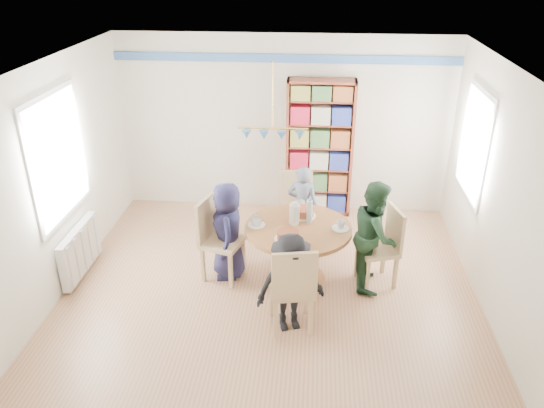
# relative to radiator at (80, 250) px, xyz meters

# --- Properties ---
(ground) EXTENTS (5.00, 5.00, 0.00)m
(ground) POSITION_rel_radiator_xyz_m (2.42, -0.30, -0.35)
(ground) COLOR tan
(room_shell) EXTENTS (5.00, 5.00, 5.00)m
(room_shell) POSITION_rel_radiator_xyz_m (2.16, 0.57, 1.30)
(room_shell) COLOR white
(room_shell) RESTS_ON ground
(radiator) EXTENTS (0.12, 1.00, 0.60)m
(radiator) POSITION_rel_radiator_xyz_m (0.00, 0.00, 0.00)
(radiator) COLOR silver
(radiator) RESTS_ON ground
(dining_table) EXTENTS (1.30, 1.30, 0.75)m
(dining_table) POSITION_rel_radiator_xyz_m (2.73, 0.11, 0.21)
(dining_table) COLOR brown
(dining_table) RESTS_ON ground
(chair_left) EXTENTS (0.58, 0.58, 1.06)m
(chair_left) POSITION_rel_radiator_xyz_m (1.72, 0.12, 0.23)
(chair_left) COLOR tan
(chair_left) RESTS_ON ground
(chair_right) EXTENTS (0.56, 0.56, 1.01)m
(chair_right) POSITION_rel_radiator_xyz_m (3.78, 0.15, 0.20)
(chair_right) COLOR tan
(chair_right) RESTS_ON ground
(chair_far) EXTENTS (0.51, 0.51, 1.01)m
(chair_far) POSITION_rel_radiator_xyz_m (2.68, 1.14, 0.21)
(chair_far) COLOR tan
(chair_far) RESTS_ON ground
(chair_near) EXTENTS (0.55, 0.55, 1.06)m
(chair_near) POSITION_rel_radiator_xyz_m (2.72, -0.88, 0.23)
(chair_near) COLOR tan
(chair_near) RESTS_ON ground
(person_left) EXTENTS (0.50, 0.68, 1.26)m
(person_left) POSITION_rel_radiator_xyz_m (1.86, 0.15, 0.28)
(person_left) COLOR #171631
(person_left) RESTS_ON ground
(person_right) EXTENTS (0.56, 0.70, 1.38)m
(person_right) POSITION_rel_radiator_xyz_m (3.65, 0.10, 0.34)
(person_right) COLOR #19331E
(person_right) RESTS_ON ground
(person_far) EXTENTS (0.47, 0.35, 1.17)m
(person_far) POSITION_rel_radiator_xyz_m (2.76, 1.02, 0.23)
(person_far) COLOR gray
(person_far) RESTS_ON ground
(person_near) EXTENTS (0.85, 0.66, 1.16)m
(person_near) POSITION_rel_radiator_xyz_m (2.69, -0.83, 0.23)
(person_near) COLOR black
(person_near) RESTS_ON ground
(bookshelf) EXTENTS (1.00, 0.30, 2.09)m
(bookshelf) POSITION_rel_radiator_xyz_m (2.97, 2.04, 0.68)
(bookshelf) COLOR brown
(bookshelf) RESTS_ON ground
(tableware) EXTENTS (1.22, 1.22, 0.32)m
(tableware) POSITION_rel_radiator_xyz_m (2.71, 0.14, 0.47)
(tableware) COLOR white
(tableware) RESTS_ON dining_table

